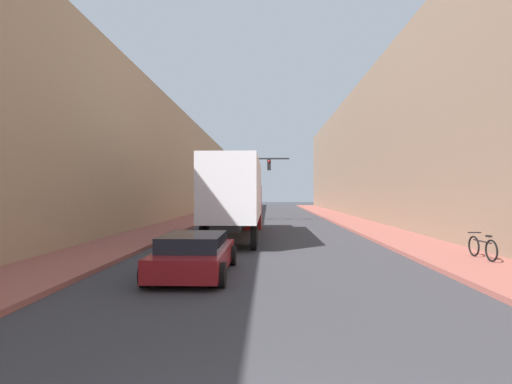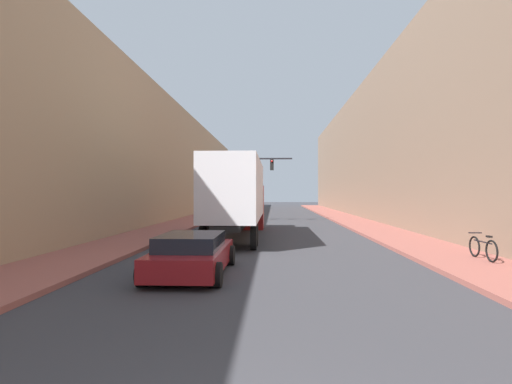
% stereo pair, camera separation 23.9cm
% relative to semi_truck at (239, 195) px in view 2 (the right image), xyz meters
% --- Properties ---
extents(sidewalk_right, '(3.06, 80.00, 0.15)m').
position_rel_semi_truck_xyz_m(sidewalk_right, '(8.30, 10.76, -2.20)').
color(sidewalk_right, '#9E564C').
rests_on(sidewalk_right, ground).
extents(sidewalk_left, '(3.06, 80.00, 0.15)m').
position_rel_semi_truck_xyz_m(sidewalk_left, '(-4.95, 10.76, -2.20)').
color(sidewalk_left, '#9E564C').
rests_on(sidewalk_left, ground).
extents(building_right, '(6.00, 80.00, 12.33)m').
position_rel_semi_truck_xyz_m(building_right, '(12.83, 10.76, 3.89)').
color(building_right, '#846B56').
rests_on(building_right, ground).
extents(building_left, '(6.00, 80.00, 10.24)m').
position_rel_semi_truck_xyz_m(building_left, '(-9.48, 10.76, 2.85)').
color(building_left, tan).
rests_on(building_left, ground).
extents(semi_truck, '(2.44, 12.19, 4.02)m').
position_rel_semi_truck_xyz_m(semi_truck, '(0.00, 0.00, 0.00)').
color(semi_truck, silver).
rests_on(semi_truck, ground).
extents(sedan_car, '(2.14, 4.45, 1.19)m').
position_rel_semi_truck_xyz_m(sedan_car, '(-0.47, -9.89, -1.69)').
color(sedan_car, maroon).
rests_on(sedan_car, ground).
extents(traffic_signal_gantry, '(6.77, 0.35, 5.50)m').
position_rel_semi_truck_xyz_m(traffic_signal_gantry, '(-1.32, 11.53, 1.70)').
color(traffic_signal_gantry, black).
rests_on(traffic_signal_gantry, ground).
extents(parked_bicycle, '(0.44, 1.82, 0.86)m').
position_rel_semi_truck_xyz_m(parked_bicycle, '(8.89, -7.75, -1.74)').
color(parked_bicycle, black).
rests_on(parked_bicycle, sidewalk_right).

